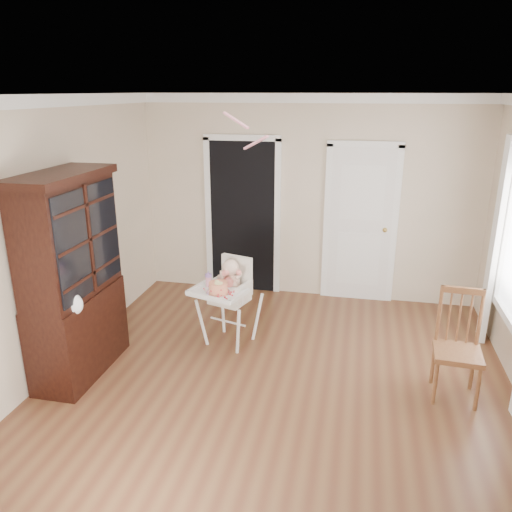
% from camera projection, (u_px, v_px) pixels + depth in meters
% --- Properties ---
extents(floor, '(5.00, 5.00, 0.00)m').
position_uv_depth(floor, '(274.00, 392.00, 4.76)').
color(floor, '#58301E').
rests_on(floor, ground).
extents(ceiling, '(5.00, 5.00, 0.00)m').
position_uv_depth(ceiling, '(278.00, 95.00, 3.90)').
color(ceiling, white).
rests_on(ceiling, wall_back).
extents(wall_back, '(4.50, 0.00, 4.50)m').
position_uv_depth(wall_back, '(308.00, 199.00, 6.65)').
color(wall_back, beige).
rests_on(wall_back, floor).
extents(wall_left, '(0.00, 5.00, 5.00)m').
position_uv_depth(wall_left, '(45.00, 242.00, 4.78)').
color(wall_left, beige).
rests_on(wall_left, floor).
extents(crown_molding, '(4.50, 5.00, 0.12)m').
position_uv_depth(crown_molding, '(278.00, 103.00, 3.92)').
color(crown_molding, white).
rests_on(crown_molding, ceiling).
extents(doorway, '(1.06, 0.05, 2.22)m').
position_uv_depth(doorway, '(243.00, 214.00, 6.89)').
color(doorway, black).
rests_on(doorway, wall_back).
extents(closet_door, '(0.96, 0.09, 2.13)m').
position_uv_depth(closet_door, '(360.00, 226.00, 6.59)').
color(closet_door, white).
rests_on(closet_door, wall_back).
extents(high_chair, '(0.75, 0.85, 1.01)m').
position_uv_depth(high_chair, '(229.00, 291.00, 5.50)').
color(high_chair, white).
rests_on(high_chair, floor).
extents(baby, '(0.28, 0.26, 0.43)m').
position_uv_depth(baby, '(230.00, 279.00, 5.48)').
color(baby, beige).
rests_on(baby, high_chair).
extents(cake, '(0.26, 0.26, 0.12)m').
position_uv_depth(cake, '(218.00, 288.00, 5.24)').
color(cake, silver).
rests_on(cake, high_chair).
extents(sippy_cup, '(0.07, 0.07, 0.17)m').
position_uv_depth(sippy_cup, '(209.00, 280.00, 5.42)').
color(sippy_cup, '#CC7C91').
rests_on(sippy_cup, high_chair).
extents(china_cabinet, '(0.54, 1.20, 2.03)m').
position_uv_depth(china_cabinet, '(73.00, 277.00, 4.81)').
color(china_cabinet, black).
rests_on(china_cabinet, floor).
extents(dining_chair, '(0.44, 0.44, 1.03)m').
position_uv_depth(dining_chair, '(458.00, 349.00, 4.57)').
color(dining_chair, brown).
rests_on(dining_chair, floor).
extents(streamer, '(0.36, 0.37, 0.15)m').
position_uv_depth(streamer, '(236.00, 120.00, 5.06)').
color(streamer, pink).
rests_on(streamer, ceiling).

